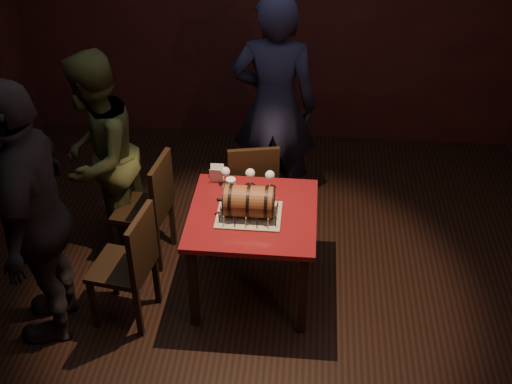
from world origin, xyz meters
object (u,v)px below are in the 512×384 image
person_back (274,107)px  person_left_rear (98,158)px  pub_table (253,224)px  wine_glass_right (270,176)px  barrel_cake (249,201)px  wine_glass_left (225,173)px  chair_left_rear (151,204)px  person_left_front (35,216)px  chair_back (252,186)px  chair_left_front (131,262)px  wine_glass_mid (250,174)px  pint_of_ale (231,188)px

person_back → person_left_rear: bearing=30.3°
pub_table → wine_glass_right: size_ratio=5.59×
barrel_cake → wine_glass_right: bearing=70.2°
wine_glass_left → wine_glass_right: same height
barrel_cake → chair_left_rear: bearing=154.8°
person_left_front → person_back: bearing=130.0°
chair_back → person_left_rear: size_ratio=0.55×
pub_table → wine_glass_right: 0.38m
pub_table → wine_glass_right: (0.10, 0.29, 0.23)m
chair_left_rear → person_left_rear: bearing=163.9°
chair_left_front → person_back: (0.88, 1.50, 0.46)m
wine_glass_mid → person_left_rear: person_left_rear is taller
barrel_cake → pint_of_ale: 0.27m
pint_of_ale → person_left_rear: (-1.06, 0.28, 0.03)m
chair_left_front → person_left_rear: 0.96m
wine_glass_right → person_back: (-0.03, 0.87, 0.11)m
barrel_cake → person_left_front: (-1.34, -0.41, 0.09)m
wine_glass_mid → chair_left_front: bearing=-139.7°
chair_left_front → chair_left_rear: bearing=91.3°
chair_left_rear → person_left_rear: (-0.41, 0.12, 0.33)m
wine_glass_left → pint_of_ale: wine_glass_left is taller
wine_glass_right → person_left_rear: person_left_rear is taller
wine_glass_mid → wine_glass_left: bearing=179.0°
barrel_cake → pub_table: bearing=61.0°
wine_glass_right → person_left_rear: size_ratio=0.09×
barrel_cake → person_back: (0.09, 1.20, 0.11)m
pub_table → chair_back: (-0.07, 0.65, -0.12)m
person_back → person_left_front: 2.16m
wine_glass_right → chair_left_front: 1.16m
pint_of_ale → chair_left_rear: chair_left_rear is taller
chair_left_front → person_back: person_back is taller
pub_table → wine_glass_left: wine_glass_left is taller
wine_glass_mid → person_left_front: person_left_front is taller
wine_glass_left → person_back: size_ratio=0.08×
chair_left_rear → pint_of_ale: bearing=-13.8°
person_left_front → chair_left_rear: bearing=137.3°
chair_left_rear → barrel_cake: bearing=-25.2°
pub_table → chair_left_rear: size_ratio=0.97×
barrel_cake → wine_glass_mid: 0.35m
pub_table → chair_left_rear: chair_left_rear is taller
chair_left_front → person_left_rear: person_left_rear is taller
chair_left_front → person_left_front: bearing=-169.0°
chair_back → person_left_front: person_left_front is taller
wine_glass_left → person_back: (0.30, 0.85, 0.11)m
pub_table → wine_glass_right: wine_glass_right is taller
wine_glass_mid → chair_left_rear: (-0.78, 0.03, -0.34)m
pub_table → pint_of_ale: (-0.18, 0.18, 0.18)m
wine_glass_mid → person_back: 0.87m
chair_back → chair_left_rear: (-0.76, -0.32, 0.00)m
pint_of_ale → chair_left_rear: (-0.65, 0.16, -0.30)m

